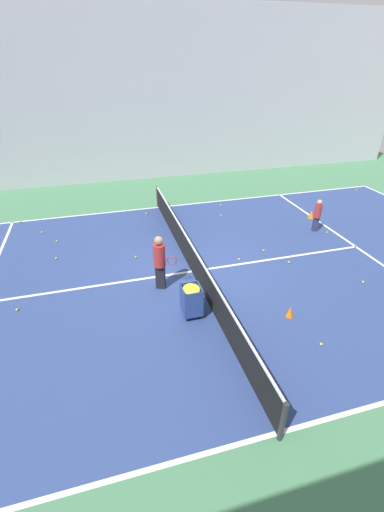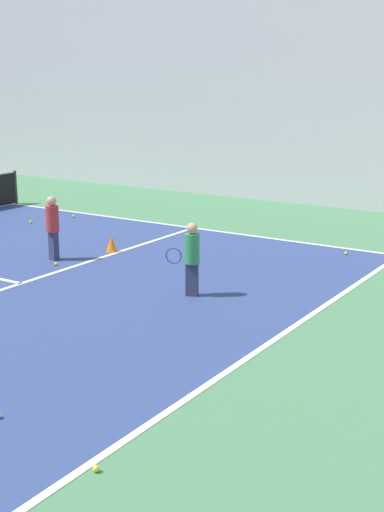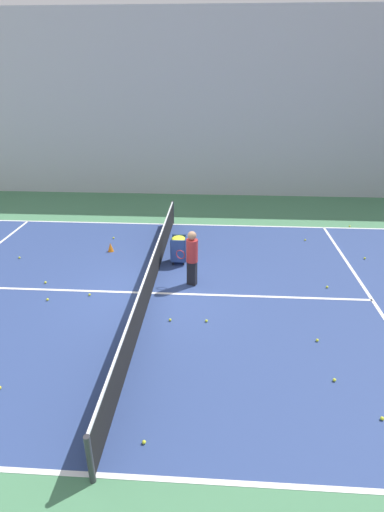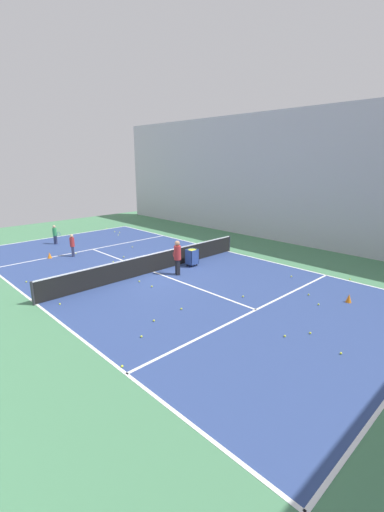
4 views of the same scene
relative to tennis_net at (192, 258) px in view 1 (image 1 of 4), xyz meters
name	(u,v)px [view 1 (image 1 of 4)]	position (x,y,z in m)	size (l,w,h in m)	color
ground_plane	(192,272)	(0.00, 0.00, -0.50)	(35.74, 35.74, 0.00)	#477F56
court_playing_area	(192,271)	(0.00, 0.00, -0.50)	(11.45, 22.62, 0.00)	navy
line_sideline_left	(277,433)	(-5.73, 0.00, -0.50)	(0.10, 22.62, 0.00)	white
line_sideline_right	(159,207)	(5.73, 0.00, -0.50)	(0.10, 22.62, 0.00)	white
line_service_near	(356,247)	(0.00, -6.22, -0.50)	(11.45, 0.10, 0.00)	white
line_centre_service	(192,271)	(0.00, 0.00, -0.50)	(0.10, 12.44, 0.00)	white
hall_enclosure_right	(138,98)	(10.36, 0.00, 3.74)	(0.15, 32.04, 8.48)	silver
tennis_net	(192,258)	(0.00, 0.00, 0.00)	(11.75, 0.10, 0.96)	#2D2D33
coach_at_net	(160,259)	(-0.60, 1.13, 0.47)	(0.44, 0.70, 1.70)	black
child_midcourt	(318,213)	(1.60, -5.52, 0.25)	(0.32, 0.32, 1.31)	#2D3351
ball_cart	(191,296)	(-2.09, 0.60, 0.14)	(0.54, 0.49, 0.93)	#2D478C
training_cone_0	(290,311)	(-2.84, -1.90, -0.33)	(0.21, 0.21, 0.33)	orange
training_cone_1	(311,214)	(2.74, -6.09, -0.32)	(0.24, 0.24, 0.35)	orange
tennis_ball_0	(321,344)	(-4.00, -2.08, -0.46)	(0.07, 0.07, 0.07)	yellow
tennis_ball_2	(57,241)	(3.34, 4.32, -0.46)	(0.07, 0.07, 0.07)	yellow
tennis_ball_3	(17,310)	(-0.62, 5.12, -0.46)	(0.07, 0.07, 0.07)	yellow
tennis_ball_4	(136,257)	(1.36, 1.63, -0.46)	(0.07, 0.07, 0.07)	yellow
tennis_ball_5	(146,213)	(5.09, 0.67, -0.46)	(0.07, 0.07, 0.07)	yellow
tennis_ball_6	(56,258)	(2.00, 4.26, -0.46)	(0.07, 0.07, 0.07)	yellow
tennis_ball_7	(221,205)	(5.14, -2.84, -0.46)	(0.07, 0.07, 0.07)	yellow
tennis_ball_10	(21,222)	(5.64, 5.89, -0.46)	(0.07, 0.07, 0.07)	yellow
tennis_ball_12	(221,215)	(3.99, -2.44, -0.46)	(0.07, 0.07, 0.07)	yellow
tennis_ball_14	(356,190)	(5.20, -10.35, -0.46)	(0.07, 0.07, 0.07)	yellow
tennis_ball_16	(363,282)	(-2.04, -4.86, -0.46)	(0.07, 0.07, 0.07)	yellow
tennis_ball_19	(327,232)	(1.27, -5.88, -0.46)	(0.07, 0.07, 0.07)	yellow
tennis_ball_20	(239,259)	(0.26, -1.73, -0.46)	(0.07, 0.07, 0.07)	yellow
tennis_ball_23	(264,250)	(0.60, -2.82, -0.46)	(0.07, 0.07, 0.07)	yellow
tennis_ball_26	(289,262)	(-0.37, -3.27, -0.46)	(0.07, 0.07, 0.07)	yellow
tennis_ball_27	(162,253)	(1.38, 0.70, -0.46)	(0.07, 0.07, 0.07)	yellow
tennis_ball_28	(42,232)	(4.31, 4.93, -0.46)	(0.07, 0.07, 0.07)	yellow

